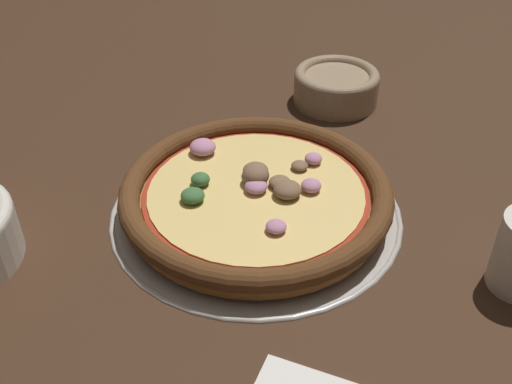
# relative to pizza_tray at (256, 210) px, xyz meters

# --- Properties ---
(ground_plane) EXTENTS (3.00, 3.00, 0.00)m
(ground_plane) POSITION_rel_pizza_tray_xyz_m (0.00, 0.00, -0.00)
(ground_plane) COLOR #3D2616
(pizza_tray) EXTENTS (0.33, 0.33, 0.01)m
(pizza_tray) POSITION_rel_pizza_tray_xyz_m (0.00, 0.00, 0.00)
(pizza_tray) COLOR #B7B2A8
(pizza_tray) RESTS_ON ground_plane
(pizza) EXTENTS (0.31, 0.31, 0.04)m
(pizza) POSITION_rel_pizza_tray_xyz_m (0.00, -0.00, 0.02)
(pizza) COLOR #A86B33
(pizza) RESTS_ON pizza_tray
(bowl_near) EXTENTS (0.12, 0.12, 0.05)m
(bowl_near) POSITION_rel_pizza_tray_xyz_m (-0.12, -0.26, 0.02)
(bowl_near) COLOR #9E8466
(bowl_near) RESTS_ON ground_plane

